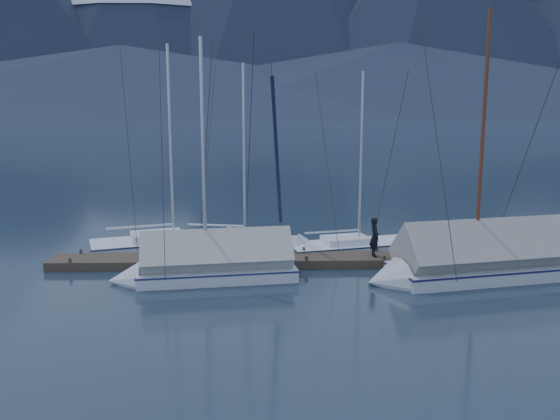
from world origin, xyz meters
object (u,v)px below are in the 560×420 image
object	(u,v)px
sailboat_open_mid	(255,245)
sailboat_open_right	(368,247)
sailboat_open_left	(185,244)
sailboat_covered_near	(471,264)
sailboat_covered_far	(202,267)
person	(375,237)

from	to	relation	value
sailboat_open_mid	sailboat_open_right	bearing A→B (deg)	-6.03
sailboat_open_mid	sailboat_open_left	bearing A→B (deg)	174.45
sailboat_covered_near	sailboat_covered_far	distance (m)	9.78
sailboat_open_left	sailboat_open_mid	size ratio (longest dim) A/B	1.10
sailboat_open_left	sailboat_open_right	xyz separation A→B (m)	(8.00, -0.82, -0.02)
sailboat_covered_far	person	bearing A→B (deg)	15.39
sailboat_open_left	sailboat_covered_near	size ratio (longest dim) A/B	0.91
sailboat_open_left	sailboat_covered_near	distance (m)	12.09
sailboat_covered_far	sailboat_open_right	bearing A→B (deg)	30.89
sailboat_covered_near	sailboat_open_right	bearing A→B (deg)	125.48
sailboat_open_left	sailboat_covered_near	world-z (taller)	sailboat_covered_near
sailboat_open_right	sailboat_covered_near	bearing A→B (deg)	-54.52
sailboat_open_mid	sailboat_open_right	xyz separation A→B (m)	(4.90, -0.52, -0.01)
sailboat_covered_near	person	world-z (taller)	sailboat_covered_near
sailboat_open_mid	sailboat_covered_far	world-z (taller)	sailboat_covered_far
sailboat_open_right	person	xyz separation A→B (m)	(-0.18, -2.24, 0.97)
sailboat_open_mid	sailboat_open_right	world-z (taller)	sailboat_open_mid
sailboat_covered_far	person	size ratio (longest dim) A/B	6.04
sailboat_open_mid	sailboat_covered_near	xyz separation A→B (m)	(7.89, -4.71, 0.37)
sailboat_open_left	sailboat_open_right	distance (m)	8.04
person	sailboat_open_right	bearing A→B (deg)	-12.11
sailboat_covered_near	sailboat_covered_far	bearing A→B (deg)	179.20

